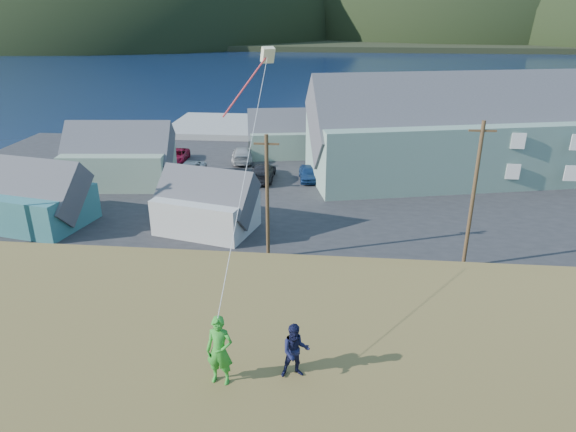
# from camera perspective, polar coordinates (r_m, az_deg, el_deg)

# --- Properties ---
(ground) EXTENTS (900.00, 900.00, 0.00)m
(ground) POSITION_cam_1_polar(r_m,az_deg,el_deg) (33.38, -1.66, -6.01)
(ground) COLOR #0A1638
(ground) RESTS_ON ground
(grass_strip) EXTENTS (110.00, 8.00, 0.10)m
(grass_strip) POSITION_cam_1_polar(r_m,az_deg,el_deg) (31.62, -2.12, -7.64)
(grass_strip) COLOR #4C3D19
(grass_strip) RESTS_ON ground
(waterfront_lot) EXTENTS (72.00, 36.00, 0.12)m
(waterfront_lot) POSITION_cam_1_polar(r_m,az_deg,el_deg) (48.91, 0.85, 3.48)
(waterfront_lot) COLOR #28282B
(waterfront_lot) RESTS_ON ground
(wharf) EXTENTS (26.00, 14.00, 0.90)m
(wharf) POSITION_cam_1_polar(r_m,az_deg,el_deg) (71.51, -2.41, 9.84)
(wharf) COLOR gray
(wharf) RESTS_ON ground
(far_shore) EXTENTS (900.00, 320.00, 2.00)m
(far_shore) POSITION_cam_1_polar(r_m,az_deg,el_deg) (359.47, 5.38, 19.80)
(far_shore) COLOR black
(far_shore) RESTS_ON ground
(far_hills) EXTENTS (760.00, 265.00, 143.00)m
(far_hills) POSITION_cam_1_polar(r_m,az_deg,el_deg) (310.46, 12.23, 19.24)
(far_hills) COLOR black
(far_hills) RESTS_ON ground
(lodge) EXTENTS (36.37, 17.84, 12.33)m
(lodge) POSITION_cam_1_polar(r_m,az_deg,el_deg) (53.93, 21.63, 8.87)
(lodge) COLOR gray
(lodge) RESTS_ON waterfront_lot
(shed_teal) EXTENTS (8.92, 6.98, 6.30)m
(shed_teal) POSITION_cam_1_polar(r_m,az_deg,el_deg) (43.65, -26.44, 1.92)
(shed_teal) COLOR #316E73
(shed_teal) RESTS_ON waterfront_lot
(shed_palegreen_near) EXTENTS (10.41, 7.13, 7.18)m
(shed_palegreen_near) POSITION_cam_1_polar(r_m,az_deg,el_deg) (51.03, -18.26, 6.25)
(shed_palegreen_near) COLOR gray
(shed_palegreen_near) RESTS_ON waterfront_lot
(shed_white) EXTENTS (8.22, 6.43, 5.78)m
(shed_white) POSITION_cam_1_polar(r_m,az_deg,el_deg) (38.62, -9.09, 1.40)
(shed_white) COLOR beige
(shed_white) RESTS_ON waterfront_lot
(shed_palegreen_far) EXTENTS (10.30, 6.99, 6.38)m
(shed_palegreen_far) POSITION_cam_1_polar(r_m,az_deg,el_deg) (58.55, 0.25, 9.07)
(shed_palegreen_far) COLOR slate
(shed_palegreen_far) RESTS_ON waterfront_lot
(utility_poles) EXTENTS (32.32, 0.24, 9.67)m
(utility_poles) POSITION_cam_1_polar(r_m,az_deg,el_deg) (33.26, -6.30, 2.70)
(utility_poles) COLOR #47331E
(utility_poles) RESTS_ON waterfront_lot
(parked_cars) EXTENTS (26.38, 11.72, 1.58)m
(parked_cars) POSITION_cam_1_polar(r_m,az_deg,el_deg) (53.47, -7.89, 5.80)
(parked_cars) COLOR navy
(parked_cars) RESTS_ON waterfront_lot
(kite_flyer_green) EXTENTS (0.71, 0.51, 1.83)m
(kite_flyer_green) POSITION_cam_1_polar(r_m,az_deg,el_deg) (12.88, -7.60, -14.60)
(kite_flyer_green) COLOR #2B9227
(kite_flyer_green) RESTS_ON hillside
(kite_flyer_navy) EXTENTS (0.82, 0.70, 1.48)m
(kite_flyer_navy) POSITION_cam_1_polar(r_m,az_deg,el_deg) (13.05, 0.82, -14.76)
(kite_flyer_navy) COLOR #141738
(kite_flyer_navy) RESTS_ON hillside
(kite_rig) EXTENTS (0.93, 5.01, 10.72)m
(kite_rig) POSITION_cam_1_polar(r_m,az_deg,el_deg) (19.33, -2.69, 16.69)
(kite_rig) COLOR beige
(kite_rig) RESTS_ON ground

